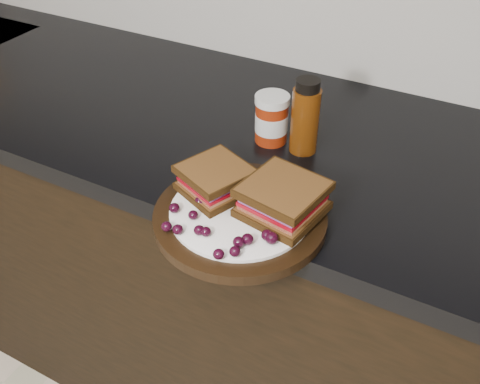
% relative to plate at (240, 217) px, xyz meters
% --- Properties ---
extents(base_cabinets, '(3.96, 0.58, 0.86)m').
position_rel_plate_xyz_m(base_cabinets, '(-0.10, 0.27, -0.48)').
color(base_cabinets, black).
rests_on(base_cabinets, ground_plane).
extents(countertop, '(3.98, 0.60, 0.04)m').
position_rel_plate_xyz_m(countertop, '(-0.10, 0.27, -0.03)').
color(countertop, black).
rests_on(countertop, base_cabinets).
extents(plate, '(0.28, 0.28, 0.02)m').
position_rel_plate_xyz_m(plate, '(0.00, 0.00, 0.00)').
color(plate, black).
rests_on(plate, countertop).
extents(sandwich_left, '(0.13, 0.13, 0.05)m').
position_rel_plate_xyz_m(sandwich_left, '(-0.06, 0.02, 0.04)').
color(sandwich_left, brown).
rests_on(sandwich_left, plate).
extents(sandwich_right, '(0.14, 0.14, 0.05)m').
position_rel_plate_xyz_m(sandwich_right, '(0.06, 0.03, 0.04)').
color(sandwich_right, brown).
rests_on(sandwich_right, plate).
extents(grape_0, '(0.02, 0.02, 0.02)m').
position_rel_plate_xyz_m(grape_0, '(-0.09, -0.05, 0.02)').
color(grape_0, black).
rests_on(grape_0, plate).
extents(grape_1, '(0.02, 0.02, 0.01)m').
position_rel_plate_xyz_m(grape_1, '(-0.05, -0.05, 0.02)').
color(grape_1, black).
rests_on(grape_1, plate).
extents(grape_2, '(0.02, 0.02, 0.02)m').
position_rel_plate_xyz_m(grape_2, '(-0.08, -0.10, 0.02)').
color(grape_2, black).
rests_on(grape_2, plate).
extents(grape_3, '(0.02, 0.02, 0.02)m').
position_rel_plate_xyz_m(grape_3, '(-0.06, -0.09, 0.02)').
color(grape_3, black).
rests_on(grape_3, plate).
extents(grape_4, '(0.02, 0.02, 0.02)m').
position_rel_plate_xyz_m(grape_4, '(-0.03, -0.08, 0.02)').
color(grape_4, black).
rests_on(grape_4, plate).
extents(grape_5, '(0.02, 0.02, 0.02)m').
position_rel_plate_xyz_m(grape_5, '(-0.02, -0.08, 0.02)').
color(grape_5, black).
rests_on(grape_5, plate).
extents(grape_6, '(0.02, 0.02, 0.02)m').
position_rel_plate_xyz_m(grape_6, '(0.02, -0.11, 0.02)').
color(grape_6, black).
rests_on(grape_6, plate).
extents(grape_7, '(0.02, 0.02, 0.02)m').
position_rel_plate_xyz_m(grape_7, '(0.04, -0.09, 0.02)').
color(grape_7, black).
rests_on(grape_7, plate).
extents(grape_8, '(0.02, 0.02, 0.02)m').
position_rel_plate_xyz_m(grape_8, '(0.04, -0.07, 0.02)').
color(grape_8, black).
rests_on(grape_8, plate).
extents(grape_9, '(0.02, 0.02, 0.02)m').
position_rel_plate_xyz_m(grape_9, '(0.05, -0.06, 0.02)').
color(grape_9, black).
rests_on(grape_9, plate).
extents(grape_10, '(0.02, 0.02, 0.02)m').
position_rel_plate_xyz_m(grape_10, '(0.08, -0.05, 0.02)').
color(grape_10, black).
rests_on(grape_10, plate).
extents(grape_11, '(0.02, 0.02, 0.02)m').
position_rel_plate_xyz_m(grape_11, '(0.07, -0.04, 0.02)').
color(grape_11, black).
rests_on(grape_11, plate).
extents(grape_12, '(0.02, 0.02, 0.02)m').
position_rel_plate_xyz_m(grape_12, '(0.09, -0.02, 0.02)').
color(grape_12, black).
rests_on(grape_12, plate).
extents(grape_13, '(0.02, 0.02, 0.01)m').
position_rel_plate_xyz_m(grape_13, '(0.10, 0.00, 0.02)').
color(grape_13, black).
rests_on(grape_13, plate).
extents(grape_14, '(0.02, 0.02, 0.02)m').
position_rel_plate_xyz_m(grape_14, '(0.08, 0.03, 0.02)').
color(grape_14, black).
rests_on(grape_14, plate).
extents(grape_15, '(0.02, 0.02, 0.02)m').
position_rel_plate_xyz_m(grape_15, '(0.06, 0.03, 0.02)').
color(grape_15, black).
rests_on(grape_15, plate).
extents(grape_16, '(0.02, 0.02, 0.02)m').
position_rel_plate_xyz_m(grape_16, '(-0.04, 0.06, 0.02)').
color(grape_16, black).
rests_on(grape_16, plate).
extents(grape_17, '(0.02, 0.02, 0.02)m').
position_rel_plate_xyz_m(grape_17, '(-0.06, 0.04, 0.02)').
color(grape_17, black).
rests_on(grape_17, plate).
extents(grape_18, '(0.02, 0.02, 0.02)m').
position_rel_plate_xyz_m(grape_18, '(-0.07, 0.03, 0.02)').
color(grape_18, black).
rests_on(grape_18, plate).
extents(grape_19, '(0.02, 0.02, 0.02)m').
position_rel_plate_xyz_m(grape_19, '(-0.08, 0.02, 0.02)').
color(grape_19, black).
rests_on(grape_19, plate).
extents(grape_20, '(0.02, 0.02, 0.02)m').
position_rel_plate_xyz_m(grape_20, '(-0.06, -0.02, 0.02)').
color(grape_20, black).
rests_on(grape_20, plate).
extents(grape_21, '(0.02, 0.02, 0.01)m').
position_rel_plate_xyz_m(grape_21, '(-0.06, -0.02, 0.02)').
color(grape_21, black).
rests_on(grape_21, plate).
extents(grape_22, '(0.02, 0.02, 0.02)m').
position_rel_plate_xyz_m(grape_22, '(-0.06, 0.04, 0.02)').
color(grape_22, black).
rests_on(grape_22, plate).
extents(grape_23, '(0.02, 0.02, 0.02)m').
position_rel_plate_xyz_m(grape_23, '(-0.08, 0.04, 0.02)').
color(grape_23, black).
rests_on(grape_23, plate).
extents(grape_24, '(0.02, 0.02, 0.01)m').
position_rel_plate_xyz_m(grape_24, '(-0.07, 0.01, 0.02)').
color(grape_24, black).
rests_on(grape_24, plate).
extents(condiment_jar, '(0.08, 0.08, 0.10)m').
position_rel_plate_xyz_m(condiment_jar, '(-0.06, 0.24, 0.04)').
color(condiment_jar, maroon).
rests_on(condiment_jar, countertop).
extents(oil_bottle, '(0.05, 0.05, 0.15)m').
position_rel_plate_xyz_m(oil_bottle, '(0.01, 0.24, 0.06)').
color(oil_bottle, '#512508').
rests_on(oil_bottle, countertop).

